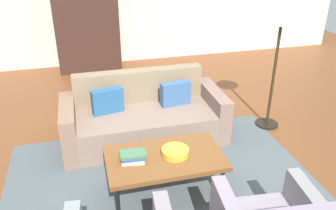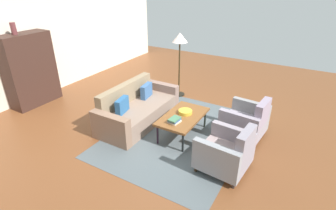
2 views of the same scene
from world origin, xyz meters
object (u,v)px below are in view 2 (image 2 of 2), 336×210
Objects in this scene: book_stack at (174,120)px; cabinet at (30,70)px; couch at (136,110)px; coffee_table at (183,117)px; fruit_bowl at (185,112)px; vase_tall at (13,28)px; armchair_left at (228,153)px; floor_lamp at (180,44)px; armchair_right at (247,122)px.

book_stack is 0.15× the size of cabinet.
cabinet is (-0.54, 2.85, 0.61)m from couch.
fruit_bowl is at bearing 0.00° from coffee_table.
vase_tall reaches higher than fruit_bowl.
cabinet is (-0.54, 4.04, 0.48)m from coffee_table.
cabinet is (-0.21, 4.02, 0.40)m from book_stack.
cabinet reaches higher than armchair_left.
floor_lamp is at bearing 47.74° from armchair_left.
floor_lamp is at bearing 31.79° from fruit_bowl.
cabinet is 1.05m from vase_tall.
coffee_table is at bearing -80.34° from vase_tall.
floor_lamp reaches higher than fruit_bowl.
armchair_right reaches higher than coffee_table.
couch is 1.19m from coffee_table.
armchair_right is 1.27m from fruit_bowl.
couch is at bearing 80.63° from armchair_left.
cabinet is 1.05× the size of floor_lamp.
couch is 1.21m from fruit_bowl.
fruit_bowl is 2.19m from floor_lamp.
floor_lamp reaches higher than book_stack.
cabinet reaches higher than floor_lamp.
armchair_right is at bearing -77.75° from cabinet.
fruit_bowl is at bearing -80.90° from cabinet.
vase_tall is (-0.08, 5.20, 1.59)m from armchair_left.
vase_tall reaches higher than couch.
coffee_table is 4.42× the size of vase_tall.
armchair_right is (0.59, -2.35, 0.06)m from couch.
armchair_left is at bearing -103.39° from book_stack.
book_stack is at bearing -84.85° from vase_tall.
couch is 7.89× the size of book_stack.
couch is 1.22× the size of floor_lamp.
coffee_table is 4.10m from cabinet.
couch is 2.39× the size of armchair_left.
couch is 1.23m from book_stack.
vase_tall is at bearing 101.18° from fruit_bowl.
armchair_right is (0.59, -1.17, -0.08)m from coffee_table.
cabinet is at bearing 93.02° from book_stack.
book_stack is at bearing 177.01° from coffee_table.
floor_lamp is at bearing 175.27° from couch.
fruit_bowl is at bearing -148.21° from floor_lamp.
book_stack is at bearing -154.17° from floor_lamp.
armchair_right is 3.24× the size of vase_tall.
coffee_table is 0.33m from book_stack.
armchair_right is (1.20, 0.00, 0.00)m from armchair_left.
couch is 3.36m from vase_tall.
book_stack is 2.53m from floor_lamp.
fruit_bowl is 1.04× the size of vase_tall.
cabinet is (0.07, 5.20, 0.56)m from armchair_left.
vase_tall is (-0.15, -0.00, 1.04)m from cabinet.
fruit_bowl is (0.11, 0.00, 0.07)m from coffee_table.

